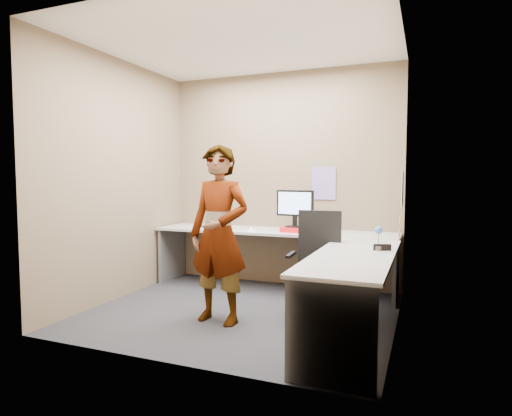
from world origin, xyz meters
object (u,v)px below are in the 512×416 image
at_px(desk, 293,252).
at_px(monitor, 295,205).
at_px(office_chair, 317,275).
at_px(person, 219,234).

height_order(desk, monitor, monitor).
relative_size(desk, office_chair, 2.91).
distance_m(desk, monitor, 0.71).
bearing_deg(person, desk, 61.13).
bearing_deg(desk, person, -125.10).
bearing_deg(person, office_chair, 34.99).
height_order(desk, office_chair, office_chair).
distance_m(monitor, office_chair, 1.11).
bearing_deg(monitor, person, -99.71).
bearing_deg(office_chair, monitor, 116.49).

